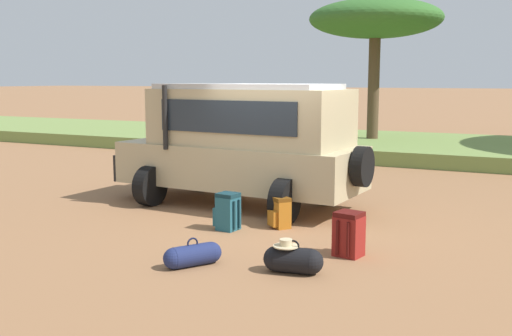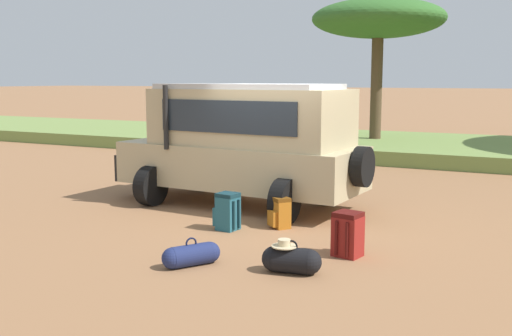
# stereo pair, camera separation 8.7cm
# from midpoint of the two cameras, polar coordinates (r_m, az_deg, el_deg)

# --- Properties ---
(ground_plane) EXTENTS (320.00, 320.00, 0.00)m
(ground_plane) POSITION_cam_midpoint_polar(r_m,az_deg,el_deg) (11.06, 1.22, -4.76)
(ground_plane) COLOR #936642
(grass_bank) EXTENTS (120.00, 7.00, 0.44)m
(grass_bank) POSITION_cam_midpoint_polar(r_m,az_deg,el_deg) (21.21, 13.76, 1.99)
(grass_bank) COLOR olive
(grass_bank) RESTS_ON ground_plane
(safari_vehicle) EXTENTS (5.41, 2.93, 2.44)m
(safari_vehicle) POSITION_cam_midpoint_polar(r_m,az_deg,el_deg) (11.95, -1.35, 2.54)
(safari_vehicle) COLOR tan
(safari_vehicle) RESTS_ON ground_plane
(backpack_beside_front_wheel) EXTENTS (0.45, 0.36, 0.64)m
(backpack_beside_front_wheel) POSITION_cam_midpoint_polar(r_m,az_deg,el_deg) (10.14, -2.98, -4.19)
(backpack_beside_front_wheel) COLOR #235B6B
(backpack_beside_front_wheel) RESTS_ON ground_plane
(backpack_cluster_center) EXTENTS (0.43, 0.47, 0.65)m
(backpack_cluster_center) POSITION_cam_midpoint_polar(r_m,az_deg,el_deg) (8.76, 8.58, -6.26)
(backpack_cluster_center) COLOR maroon
(backpack_cluster_center) RESTS_ON ground_plane
(backpack_near_rear_wheel) EXTENTS (0.42, 0.43, 0.53)m
(backpack_near_rear_wheel) POSITION_cam_midpoint_polar(r_m,az_deg,el_deg) (10.28, 2.09, -4.31)
(backpack_near_rear_wheel) COLOR #B26619
(backpack_near_rear_wheel) RESTS_ON ground_plane
(duffel_bag_low_black_case) EXTENTS (0.80, 0.42, 0.45)m
(duffel_bag_low_black_case) POSITION_cam_midpoint_polar(r_m,az_deg,el_deg) (7.97, 3.22, -8.70)
(duffel_bag_low_black_case) COLOR black
(duffel_bag_low_black_case) RESTS_ON ground_plane
(duffel_bag_soft_canvas) EXTENTS (0.59, 0.76, 0.40)m
(duffel_bag_soft_canvas) POSITION_cam_midpoint_polar(r_m,az_deg,el_deg) (8.30, -6.34, -8.26)
(duffel_bag_soft_canvas) COLOR navy
(duffel_bag_soft_canvas) RESTS_ON ground_plane
(acacia_tree_far_left) EXTENTS (4.58, 4.53, 5.25)m
(acacia_tree_far_left) POSITION_cam_midpoint_polar(r_m,az_deg,el_deg) (21.65, 11.19, 13.62)
(acacia_tree_far_left) COLOR brown
(acacia_tree_far_left) RESTS_ON ground_plane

